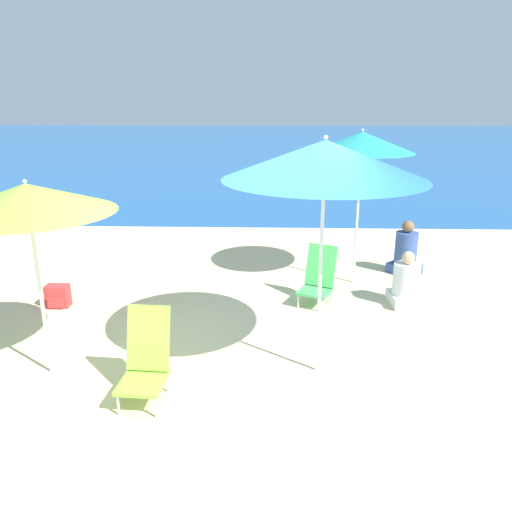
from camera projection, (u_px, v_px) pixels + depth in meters
ground_plane at (234, 374)px, 5.25m from camera, size 60.00×60.00×0.00m
sea_water at (266, 144)px, 30.13m from camera, size 60.00×40.00×0.01m
beach_umbrella_teal at (362, 142)px, 7.19m from camera, size 1.53×1.53×2.35m
beach_umbrella_lime at (27, 199)px, 4.73m from camera, size 1.67×1.67×2.05m
beach_umbrella_blue at (325, 160)px, 4.65m from camera, size 1.96×1.96×2.45m
beach_chair_lime at (146, 358)px, 4.76m from camera, size 0.45×0.62×0.87m
beach_chair_green at (318, 277)px, 6.96m from camera, size 0.60×0.65×0.81m
person_seated_near at (406, 284)px, 6.91m from camera, size 0.44×0.50×0.78m
person_seated_far at (406, 252)px, 8.15m from camera, size 0.60×0.61×0.89m
backpack_red at (58, 296)px, 6.89m from camera, size 0.31×0.21×0.31m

